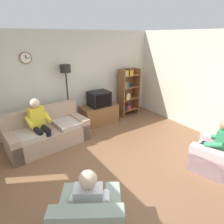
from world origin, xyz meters
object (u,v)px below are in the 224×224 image
object	(u,v)px
couch	(48,133)
bookshelf	(127,92)
armchair_near_window	(90,224)
person_in_left_armchair	(90,200)
armchair_near_bookshelf	(218,157)
person_in_right_armchair	(217,142)
floor_lamp	(66,80)
person_on_couch	(39,122)
tv	(99,99)
tv_stand	(99,114)

from	to	relation	value
couch	bookshelf	world-z (taller)	bookshelf
armchair_near_window	person_in_left_armchair	xyz separation A→B (m)	(0.05, 0.08, 0.32)
bookshelf	armchair_near_bookshelf	bearing A→B (deg)	-95.46
armchair_near_window	person_in_right_armchair	xyz separation A→B (m)	(2.79, -0.04, 0.32)
armchair_near_bookshelf	floor_lamp	bearing A→B (deg)	117.21
bookshelf	floor_lamp	world-z (taller)	floor_lamp
floor_lamp	person_on_couch	bearing A→B (deg)	-148.20
person_in_left_armchair	bookshelf	bearing A→B (deg)	45.63
bookshelf	armchair_near_bookshelf	xyz separation A→B (m)	(-0.32, -3.36, -0.52)
tv	armchair_near_window	xyz separation A→B (m)	(-2.00, -3.14, -0.50)
armchair_near_window	person_in_right_armchair	size ratio (longest dim) A/B	1.05
bookshelf	person_in_left_armchair	distance (m)	4.42
tv	person_in_left_armchair	world-z (taller)	person_in_left_armchair
armchair_near_bookshelf	person_in_left_armchair	bearing A→B (deg)	175.74
armchair_near_bookshelf	person_in_left_armchair	world-z (taller)	person_in_left_armchair
couch	armchair_near_window	world-z (taller)	same
floor_lamp	person_in_right_armchair	size ratio (longest dim) A/B	1.65
couch	person_on_couch	size ratio (longest dim) A/B	1.60
couch	armchair_near_bookshelf	xyz separation A→B (m)	(2.52, -2.90, -0.02)
armchair_near_window	person_in_left_armchair	distance (m)	0.33
floor_lamp	armchair_near_window	bearing A→B (deg)	-108.19
person_on_couch	armchair_near_bookshelf	bearing A→B (deg)	-45.83
bookshelf	floor_lamp	distance (m)	2.16
bookshelf	armchair_near_bookshelf	world-z (taller)	bookshelf
tv_stand	floor_lamp	distance (m)	1.49
couch	person_on_couch	distance (m)	0.44
floor_lamp	person_in_left_armchair	world-z (taller)	floor_lamp
floor_lamp	armchair_near_bookshelf	xyz separation A→B (m)	(1.74, -3.39, -1.16)
person_in_left_armchair	person_in_right_armchair	size ratio (longest dim) A/B	1.00
bookshelf	armchair_near_window	xyz separation A→B (m)	(-3.14, -3.23, -0.52)
tv	armchair_near_window	distance (m)	3.75
couch	bookshelf	distance (m)	2.92
bookshelf	person_in_left_armchair	bearing A→B (deg)	-134.37
armchair_near_bookshelf	person_on_couch	world-z (taller)	person_on_couch
tv_stand	armchair_near_window	xyz separation A→B (m)	(-2.00, -3.16, 0.00)
couch	armchair_near_bookshelf	bearing A→B (deg)	-48.99
couch	tv_stand	distance (m)	1.75
person_on_couch	person_in_right_armchair	world-z (taller)	person_on_couch
person_on_couch	armchair_near_window	bearing A→B (deg)	-92.23
couch	tv_stand	size ratio (longest dim) A/B	1.80
bookshelf	person_in_right_armchair	world-z (taller)	bookshelf
couch	person_on_couch	xyz separation A→B (m)	(-0.19, -0.11, 0.39)
couch	armchair_near_bookshelf	distance (m)	3.84
tv	bookshelf	world-z (taller)	bookshelf
floor_lamp	armchair_near_bookshelf	size ratio (longest dim) A/B	1.77
bookshelf	tv	bearing A→B (deg)	-175.20
bookshelf	armchair_near_window	world-z (taller)	bookshelf
couch	bookshelf	size ratio (longest dim) A/B	1.27
armchair_near_bookshelf	person_in_left_armchair	size ratio (longest dim) A/B	0.93
person_in_right_armchair	bookshelf	bearing A→B (deg)	84.03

